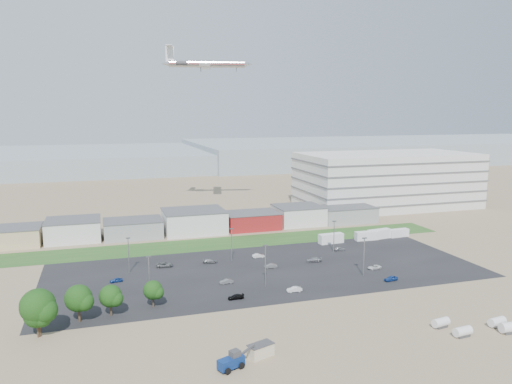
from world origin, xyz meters
name	(u,v)px	position (x,y,z in m)	size (l,w,h in m)	color
ground	(273,297)	(0.00, 0.00, 0.00)	(700.00, 700.00, 0.00)	#856C54
parking_lot	(266,270)	(5.00, 20.00, 0.01)	(120.00, 50.00, 0.01)	black
grass_strip	(222,243)	(0.00, 52.00, 0.01)	(160.00, 16.00, 0.02)	#234D1C
hills_backdrop	(195,159)	(40.00, 315.00, 4.50)	(700.00, 200.00, 9.00)	gray
building_row	(164,223)	(-17.00, 71.00, 4.00)	(170.00, 20.00, 8.00)	silver
parking_garage	(387,180)	(90.00, 95.00, 12.50)	(80.00, 40.00, 25.00)	silver
portable_shed	(261,350)	(-11.97, -27.35, 1.20)	(4.77, 2.48, 2.40)	beige
telehandler	(231,361)	(-18.26, -30.17, 1.59)	(7.62, 2.54, 3.17)	navy
storage_tank_nw	(441,322)	(27.18, -26.71, 1.08)	(3.60, 1.80, 2.16)	silver
storage_tank_ne	(497,322)	(38.49, -29.89, 1.09)	(3.63, 1.82, 2.18)	silver
storage_tank_sw	(463,331)	(28.52, -31.61, 1.10)	(3.68, 1.84, 2.21)	silver
storage_tank_se	(510,327)	(38.67, -33.08, 1.22)	(4.08, 2.04, 2.45)	silver
box_trailer_a	(331,238)	(35.24, 40.98, 1.61)	(8.60, 2.69, 3.23)	silver
box_trailer_b	(366,236)	(48.77, 41.12, 1.50)	(7.98, 2.49, 2.99)	silver
box_trailer_c	(379,234)	(54.34, 41.71, 1.60)	(8.55, 2.67, 3.20)	silver
box_trailer_d	(399,233)	(62.12, 41.76, 1.39)	(7.39, 2.31, 2.77)	silver
tree_far_left	(38,310)	(-51.08, -6.46, 5.52)	(7.36, 7.36, 11.04)	#15330E
tree_left	(37,317)	(-51.32, -6.73, 4.11)	(5.48, 5.48, 8.22)	#15330E
tree_mid	(79,301)	(-43.80, -1.45, 4.59)	(6.12, 6.12, 9.17)	#15330E
tree_right	(111,298)	(-37.34, -0.11, 3.93)	(5.23, 5.23, 7.85)	#15330E
tree_near	(153,292)	(-28.06, 2.18, 3.51)	(4.68, 4.68, 7.01)	#15330E
lightpole_front_l	(149,277)	(-28.30, 7.70, 5.20)	(1.22, 0.51, 10.40)	slate
lightpole_front_m	(265,266)	(0.56, 7.44, 5.40)	(1.27, 0.53, 10.80)	slate
lightpole_front_r	(364,257)	(28.59, 7.42, 5.28)	(1.24, 0.52, 10.56)	slate
lightpole_back_l	(129,255)	(-31.80, 29.32, 4.92)	(1.16, 0.48, 9.84)	slate
lightpole_back_m	(232,245)	(-1.99, 31.21, 4.97)	(1.17, 0.49, 9.93)	slate
lightpole_back_r	(334,237)	(31.25, 30.86, 5.03)	(1.18, 0.49, 10.06)	slate
airliner	(207,64)	(7.88, 108.75, 64.40)	(39.61, 27.01, 11.70)	silver
parked_car_0	(374,267)	(34.45, 11.58, 0.54)	(1.81, 3.92, 1.09)	silver
parked_car_2	(391,278)	(33.38, 1.46, 0.65)	(1.54, 3.83, 1.31)	navy
parked_car_3	(236,297)	(-8.90, 1.17, 0.56)	(1.58, 3.89, 1.13)	black
parked_car_4	(226,281)	(-8.40, 12.34, 0.58)	(1.23, 3.52, 1.16)	#595B5E
parked_car_5	(116,280)	(-35.54, 22.12, 0.56)	(1.32, 3.27, 1.12)	navy
parked_car_6	(210,261)	(-8.59, 31.16, 0.62)	(1.73, 4.26, 1.24)	#595B5E
parked_car_7	(271,266)	(6.83, 21.33, 0.60)	(1.28, 3.67, 1.21)	#595B5E
parked_car_8	(340,249)	(33.72, 31.56, 0.59)	(1.39, 3.46, 1.18)	#A5A5AA
parked_car_9	(165,265)	(-21.85, 31.25, 0.66)	(2.18, 4.73, 1.32)	#595B5E
parked_car_11	(258,256)	(6.65, 32.11, 0.61)	(1.29, 3.70, 1.22)	silver
parked_car_12	(314,260)	(20.94, 22.96, 0.66)	(1.84, 4.52, 1.31)	#A5A5AA
parked_car_13	(294,289)	(6.16, 1.58, 0.62)	(1.31, 3.76, 1.24)	silver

